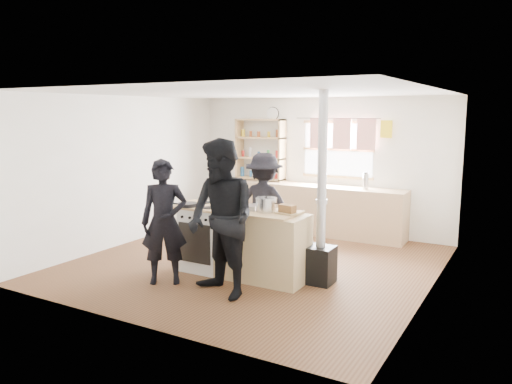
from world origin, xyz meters
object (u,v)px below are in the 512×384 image
cooking_island (243,243)px  flue_heater (321,235)px  bread_board (287,210)px  roast_tray (244,207)px  person_near_right (221,219)px  person_far (264,205)px  thermos (366,181)px  stockpot_stove (222,200)px  skillet_greens (188,204)px  person_near_left (164,222)px  stockpot_counter (266,205)px

cooking_island → flue_heater: bearing=12.8°
bread_board → flue_heater: bearing=30.0°
cooking_island → roast_tray: (0.01, -0.00, 0.50)m
person_near_right → person_far: 1.84m
roast_tray → person_near_right: size_ratio=0.21×
thermos → cooking_island: 2.95m
thermos → stockpot_stove: bearing=-114.6°
skillet_greens → roast_tray: bearing=14.5°
flue_heater → bread_board: bearing=-150.0°
skillet_greens → person_near_left: size_ratio=0.18×
stockpot_stove → bread_board: (1.06, -0.07, -0.03)m
thermos → stockpot_stove: (-1.23, -2.68, -0.03)m
cooking_island → person_far: 1.08m
stockpot_counter → roast_tray: bearing=-177.8°
person_near_left → person_far: person_near_left is taller
bread_board → roast_tray: bearing=-178.5°
skillet_greens → person_near_left: person_near_left is taller
roast_tray → person_near_left: size_ratio=0.25×
roast_tray → person_near_right: person_near_right is taller
thermos → person_near_right: size_ratio=0.15×
bread_board → flue_heater: 0.55m
cooking_island → bread_board: bread_board is taller
skillet_greens → stockpot_counter: stockpot_counter is taller
thermos → stockpot_counter: size_ratio=0.99×
thermos → flue_heater: size_ratio=0.11×
roast_tray → person_near_left: person_near_left is taller
stockpot_counter → flue_heater: bearing=18.1°
cooking_island → stockpot_counter: size_ratio=6.97×
skillet_greens → person_far: size_ratio=0.18×
skillet_greens → cooking_island: bearing=14.9°
thermos → person_far: size_ratio=0.17×
thermos → stockpot_counter: 2.80m
skillet_greens → flue_heater: (1.81, 0.44, -0.31)m
flue_heater → person_near_left: 2.04m
skillet_greens → flue_heater: bearing=13.7°
person_near_left → person_far: (0.52, 1.75, -0.01)m
bread_board → person_near_left: size_ratio=0.19×
person_near_left → person_near_right: 0.93m
roast_tray → flue_heater: (1.02, 0.24, -0.31)m
roast_tray → stockpot_stove: (-0.41, 0.09, 0.04)m
stockpot_stove → person_far: 0.95m
person_near_right → person_far: person_near_right is taller
bread_board → flue_heater: flue_heater is taller
roast_tray → cooking_island: bearing=175.5°
stockpot_counter → person_near_left: 1.35m
cooking_island → stockpot_counter: (0.35, 0.01, 0.56)m
bread_board → stockpot_counter: bearing=-179.2°
cooking_island → person_far: bearing=102.5°
stockpot_stove → bread_board: stockpot_stove is taller
cooking_island → person_near_left: size_ratio=1.20×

